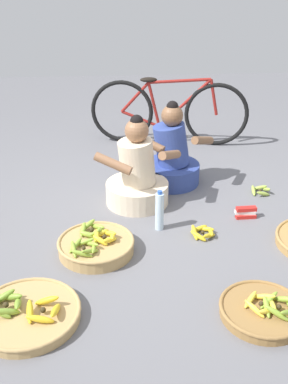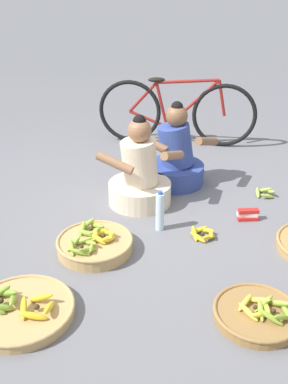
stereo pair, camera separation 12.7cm
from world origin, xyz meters
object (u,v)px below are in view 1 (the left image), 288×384
(water_bottle, at_px, (160,211))
(packet_carton_stack, at_px, (246,212))
(vendor_woman_behind, at_px, (171,158))
(loose_bananas_front_right, at_px, (261,190))
(loose_bananas_near_bicycle, at_px, (203,232))
(banana_basket_front_center, at_px, (27,314))
(vendor_woman_front, at_px, (137,176))
(bicycle_leaning, at_px, (168,112))
(banana_basket_back_right, at_px, (96,245))
(banana_basket_mid_left, at_px, (263,310))

(water_bottle, relative_size, packet_carton_stack, 1.91)
(vendor_woman_behind, bearing_deg, loose_bananas_front_right, -20.24)
(loose_bananas_near_bicycle, xyz_separation_m, packet_carton_stack, (0.39, 0.24, 0.02))
(packet_carton_stack, bearing_deg, banana_basket_front_center, -145.88)
(vendor_woman_front, distance_m, banana_basket_front_center, 1.54)
(bicycle_leaning, height_order, loose_bananas_front_right, bicycle_leaning)
(banana_basket_front_center, bearing_deg, vendor_woman_behind, 59.17)
(banana_basket_back_right, bearing_deg, banana_basket_mid_left, -36.45)
(banana_basket_mid_left, bearing_deg, banana_basket_front_center, 177.13)
(bicycle_leaning, distance_m, banana_basket_mid_left, 2.82)
(banana_basket_mid_left, relative_size, banana_basket_front_center, 0.82)
(bicycle_leaning, xyz_separation_m, banana_basket_front_center, (-1.12, -2.73, -0.32))
(banana_basket_mid_left, relative_size, banana_basket_back_right, 0.93)
(vendor_woman_behind, distance_m, banana_basket_mid_left, 1.84)
(banana_basket_front_center, xyz_separation_m, water_bottle, (0.85, 0.93, 0.11))
(banana_basket_front_center, bearing_deg, banana_basket_mid_left, -2.87)
(water_bottle, bearing_deg, banana_basket_front_center, -132.48)
(bicycle_leaning, height_order, loose_bananas_near_bicycle, bicycle_leaning)
(banana_basket_mid_left, xyz_separation_m, loose_bananas_front_right, (0.45, 1.52, -0.01))
(vendor_woman_front, relative_size, banana_basket_front_center, 1.25)
(banana_basket_mid_left, bearing_deg, loose_bananas_front_right, 73.66)
(banana_basket_front_center, relative_size, banana_basket_back_right, 1.14)
(vendor_woman_behind, relative_size, water_bottle, 2.36)
(vendor_woman_behind, relative_size, banana_basket_back_right, 1.42)
(loose_bananas_near_bicycle, xyz_separation_m, water_bottle, (-0.31, 0.12, 0.12))
(banana_basket_front_center, height_order, banana_basket_back_right, banana_basket_back_right)
(bicycle_leaning, relative_size, loose_bananas_front_right, 9.91)
(loose_bananas_front_right, height_order, packet_carton_stack, packet_carton_stack)
(banana_basket_back_right, bearing_deg, vendor_woman_front, 65.04)
(loose_bananas_near_bicycle, bearing_deg, banana_basket_mid_left, -78.06)
(vendor_woman_front, bearing_deg, loose_bananas_front_right, 4.93)
(vendor_woman_front, relative_size, loose_bananas_near_bicycle, 3.63)
(vendor_woman_front, relative_size, banana_basket_mid_left, 1.53)
(bicycle_leaning, height_order, water_bottle, bicycle_leaning)
(loose_bananas_near_bicycle, bearing_deg, vendor_woman_front, 129.41)
(vendor_woman_behind, height_order, bicycle_leaning, vendor_woman_behind)
(banana_basket_back_right, bearing_deg, water_bottle, 30.53)
(vendor_woman_behind, height_order, loose_bananas_front_right, vendor_woman_behind)
(banana_basket_front_center, height_order, loose_bananas_front_right, banana_basket_front_center)
(vendor_woman_behind, distance_m, banana_basket_back_right, 1.28)
(bicycle_leaning, relative_size, loose_bananas_near_bicycle, 8.02)
(banana_basket_mid_left, bearing_deg, vendor_woman_behind, 99.85)
(banana_basket_mid_left, bearing_deg, loose_bananas_near_bicycle, 101.94)
(banana_basket_mid_left, distance_m, packet_carton_stack, 1.13)
(banana_basket_back_right, bearing_deg, banana_basket_front_center, -120.16)
(loose_bananas_near_bicycle, bearing_deg, bicycle_leaning, 91.05)
(bicycle_leaning, bearing_deg, vendor_woman_front, -106.92)
(banana_basket_front_center, distance_m, loose_bananas_front_right, 2.30)
(vendor_woman_behind, distance_m, loose_bananas_near_bicycle, 0.96)
(loose_bananas_front_right, height_order, water_bottle, water_bottle)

